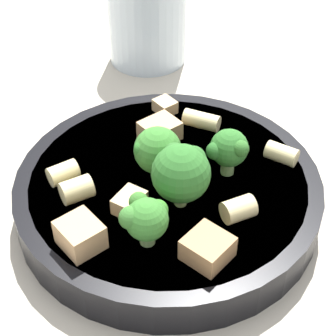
{
  "coord_description": "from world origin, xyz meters",
  "views": [
    {
      "loc": [
        -0.29,
        0.1,
        0.3
      ],
      "look_at": [
        0.0,
        0.0,
        0.04
      ],
      "focal_mm": 60.0,
      "sensor_mm": 36.0,
      "label": 1
    }
  ],
  "objects": [
    {
      "name": "chicken_chunk_3",
      "position": [
        -0.04,
        0.07,
        0.04
      ],
      "size": [
        0.03,
        0.03,
        0.02
      ],
      "primitive_type": "cube",
      "rotation": [
        0.0,
        0.0,
        0.37
      ],
      "color": "tan",
      "rests_on": "pasta_bowl"
    },
    {
      "name": "broccoli_floret_2",
      "position": [
        -0.03,
        0.0,
        0.06
      ],
      "size": [
        0.04,
        0.04,
        0.05
      ],
      "color": "#93B766",
      "rests_on": "pasta_bowl"
    },
    {
      "name": "chicken_chunk_2",
      "position": [
        0.08,
        -0.02,
        0.03
      ],
      "size": [
        0.02,
        0.02,
        0.01
      ],
      "primitive_type": "cube",
      "rotation": [
        0.0,
        0.0,
        0.35
      ],
      "color": "tan",
      "rests_on": "pasta_bowl"
    },
    {
      "name": "broccoli_floret_0",
      "position": [
        -0.01,
        -0.04,
        0.05
      ],
      "size": [
        0.03,
        0.03,
        0.04
      ],
      "color": "#84AD60",
      "rests_on": "pasta_bowl"
    },
    {
      "name": "broccoli_floret_3",
      "position": [
        0.01,
        0.01,
        0.05
      ],
      "size": [
        0.04,
        0.03,
        0.04
      ],
      "color": "#93B766",
      "rests_on": "pasta_bowl"
    },
    {
      "name": "chicken_chunk_1",
      "position": [
        -0.08,
        -0.0,
        0.04
      ],
      "size": [
        0.04,
        0.04,
        0.02
      ],
      "primitive_type": "cube",
      "rotation": [
        0.0,
        0.0,
        2.11
      ],
      "color": "#A87A4C",
      "rests_on": "pasta_bowl"
    },
    {
      "name": "ground_plane",
      "position": [
        0.0,
        0.0,
        0.0
      ],
      "size": [
        2.0,
        2.0,
        0.0
      ],
      "primitive_type": "plane",
      "color": "#BCB29E"
    },
    {
      "name": "pasta_bowl",
      "position": [
        0.0,
        0.0,
        0.02
      ],
      "size": [
        0.22,
        0.22,
        0.03
      ],
      "color": "black",
      "rests_on": "ground_plane"
    },
    {
      "name": "chicken_chunk_4",
      "position": [
        -0.02,
        0.03,
        0.03
      ],
      "size": [
        0.03,
        0.03,
        0.01
      ],
      "primitive_type": "cube",
      "rotation": [
        0.0,
        0.0,
        2.26
      ],
      "color": "tan",
      "rests_on": "pasta_bowl"
    },
    {
      "name": "rigatoni_3",
      "position": [
        0.05,
        -0.05,
        0.04
      ],
      "size": [
        0.03,
        0.03,
        0.01
      ],
      "primitive_type": "cylinder",
      "rotation": [
        1.57,
        0.0,
        2.41
      ],
      "color": "beige",
      "rests_on": "pasta_bowl"
    },
    {
      "name": "drinking_glass",
      "position": [
        0.22,
        -0.05,
        0.04
      ],
      "size": [
        0.08,
        0.08,
        0.1
      ],
      "color": "silver",
      "rests_on": "ground_plane"
    },
    {
      "name": "broccoli_floret_1",
      "position": [
        -0.05,
        0.03,
        0.05
      ],
      "size": [
        0.03,
        0.03,
        0.03
      ],
      "color": "#84AD60",
      "rests_on": "pasta_bowl"
    },
    {
      "name": "rigatoni_1",
      "position": [
        -0.05,
        -0.03,
        0.04
      ],
      "size": [
        0.02,
        0.02,
        0.02
      ],
      "primitive_type": "cylinder",
      "rotation": [
        1.57,
        0.0,
        0.12
      ],
      "color": "beige",
      "rests_on": "pasta_bowl"
    },
    {
      "name": "rigatoni_2",
      "position": [
        -0.0,
        0.07,
        0.04
      ],
      "size": [
        0.02,
        0.02,
        0.02
      ],
      "primitive_type": "cylinder",
      "rotation": [
        1.57,
        0.0,
        0.18
      ],
      "color": "beige",
      "rests_on": "pasta_bowl"
    },
    {
      "name": "chicken_chunk_0",
      "position": [
        0.05,
        -0.01,
        0.04
      ],
      "size": [
        0.03,
        0.03,
        0.02
      ],
      "primitive_type": "cube",
      "rotation": [
        0.0,
        0.0,
        1.93
      ],
      "color": "tan",
      "rests_on": "pasta_bowl"
    },
    {
      "name": "rigatoni_4",
      "position": [
        0.02,
        0.07,
        0.04
      ],
      "size": [
        0.02,
        0.02,
        0.01
      ],
      "primitive_type": "cylinder",
      "rotation": [
        1.57,
        0.0,
        0.26
      ],
      "color": "beige",
      "rests_on": "pasta_bowl"
    },
    {
      "name": "rigatoni_0",
      "position": [
        -0.01,
        -0.09,
        0.04
      ],
      "size": [
        0.03,
        0.03,
        0.01
      ],
      "primitive_type": "cylinder",
      "rotation": [
        1.57,
        0.0,
        2.27
      ],
      "color": "beige",
      "rests_on": "pasta_bowl"
    }
  ]
}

